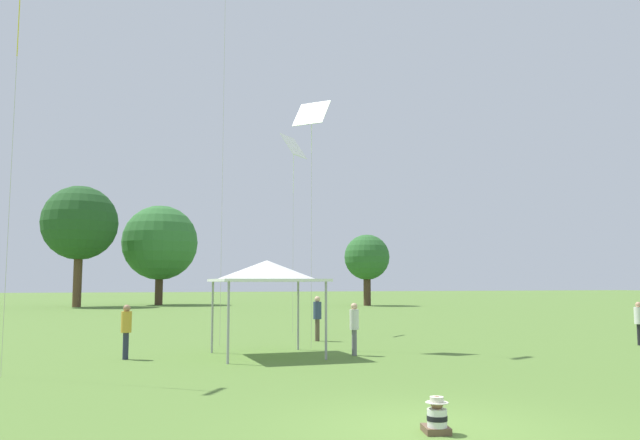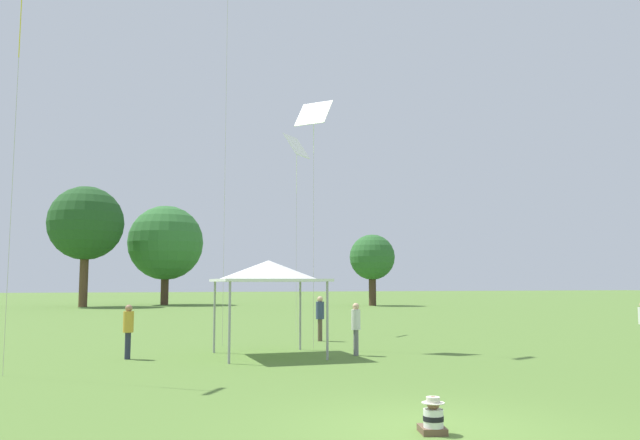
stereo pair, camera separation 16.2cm
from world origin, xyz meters
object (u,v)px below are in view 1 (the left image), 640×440
at_px(canopy_tent, 267,271).
at_px(distant_tree_1, 80,223).
at_px(seated_toddler, 437,418).
at_px(person_standing_5, 354,323).
at_px(distant_tree_2, 367,258).
at_px(person_standing_3, 639,319).
at_px(kite_4, 312,118).
at_px(distant_tree_0, 160,243).
at_px(kite_2, 293,150).
at_px(person_standing_4, 126,326).
at_px(person_standing_0, 317,314).

bearing_deg(canopy_tent, distant_tree_1, 99.52).
xyz_separation_m(seated_toddler, person_standing_5, (2.55, 9.63, 0.74)).
relative_size(canopy_tent, distant_tree_1, 0.28).
distance_m(canopy_tent, distant_tree_2, 43.16).
distance_m(person_standing_3, kite_4, 13.69).
bearing_deg(distant_tree_1, distant_tree_0, 22.55).
xyz_separation_m(person_standing_5, kite_4, (-0.65, 2.29, 7.00)).
bearing_deg(distant_tree_2, person_standing_3, -98.96).
relative_size(seated_toddler, kite_2, 0.06).
height_order(person_standing_3, distant_tree_2, distant_tree_2).
bearing_deg(distant_tree_1, person_standing_5, -77.40).
relative_size(person_standing_5, canopy_tent, 0.50).
bearing_deg(distant_tree_1, seated_toddler, -82.22).
height_order(person_standing_4, distant_tree_2, distant_tree_2).
height_order(kite_2, distant_tree_1, distant_tree_1).
bearing_deg(seated_toddler, kite_2, 94.33).
height_order(person_standing_0, distant_tree_2, distant_tree_2).
bearing_deg(distant_tree_0, distant_tree_1, -157.45).
height_order(person_standing_0, person_standing_3, person_standing_0).
bearing_deg(person_standing_3, person_standing_5, 16.63).
xyz_separation_m(person_standing_4, distant_tree_0, (4.34, 46.52, 5.37)).
xyz_separation_m(person_standing_3, distant_tree_1, (-20.74, 44.90, 6.90)).
bearing_deg(kite_2, person_standing_0, -91.49).
relative_size(seated_toddler, distant_tree_0, 0.05).
xyz_separation_m(person_standing_0, distant_tree_1, (-10.39, 39.65, 6.79)).
bearing_deg(kite_2, distant_tree_1, 108.10).
bearing_deg(distant_tree_2, distant_tree_1, 168.52).
xyz_separation_m(person_standing_4, kite_2, (7.31, 7.81, 7.35)).
distance_m(seated_toddler, person_standing_0, 14.84).
xyz_separation_m(canopy_tent, distant_tree_0, (0.28, 47.03, 3.76)).
xyz_separation_m(kite_2, distant_tree_1, (-10.60, 35.53, -0.49)).
xyz_separation_m(seated_toddler, kite_2, (3.20, 18.64, 8.07)).
bearing_deg(kite_2, distant_tree_2, 62.93).
height_order(person_standing_5, distant_tree_1, distant_tree_1).
xyz_separation_m(person_standing_5, canopy_tent, (-2.60, 0.68, 1.59)).
height_order(canopy_tent, kite_4, kite_4).
xyz_separation_m(seated_toddler, person_standing_3, (13.34, 9.27, 0.69)).
relative_size(person_standing_5, kite_4, 0.19).
xyz_separation_m(canopy_tent, kite_4, (1.95, 1.62, 5.41)).
distance_m(person_standing_0, distant_tree_2, 38.16).
height_order(kite_2, distant_tree_2, kite_2).
distance_m(person_standing_4, kite_2, 12.98).
relative_size(canopy_tent, kite_4, 0.37).
relative_size(kite_2, distant_tree_2, 1.28).
bearing_deg(kite_2, distant_tree_0, 95.87).
bearing_deg(kite_2, kite_4, -99.43).
distance_m(seated_toddler, person_standing_3, 16.26).
xyz_separation_m(person_standing_5, distant_tree_2, (17.01, 39.06, 3.75)).
height_order(seated_toddler, person_standing_3, person_standing_3).
height_order(person_standing_0, person_standing_4, person_standing_0).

